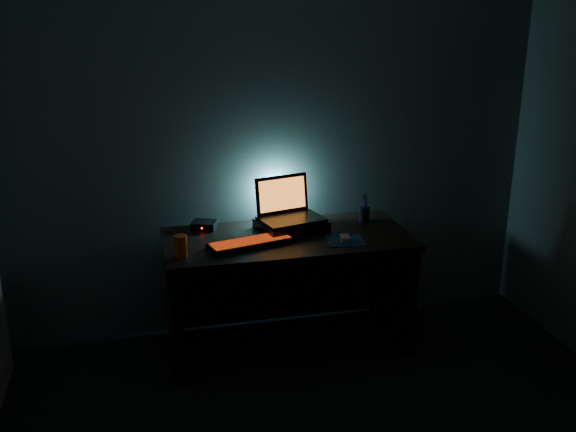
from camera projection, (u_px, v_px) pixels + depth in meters
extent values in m
cube|color=#4B5651|center=(274.00, 143.00, 4.10)|extent=(3.50, 0.00, 2.50)
cube|color=black|center=(287.00, 239.00, 3.92)|extent=(1.50, 0.70, 0.04)
cube|color=black|center=(173.00, 307.00, 3.88)|extent=(0.06, 0.64, 0.71)
cube|color=black|center=(393.00, 284.00, 4.19)|extent=(0.06, 0.64, 0.71)
cube|color=black|center=(276.00, 275.00, 4.34)|extent=(1.38, 0.02, 0.65)
cube|color=black|center=(291.00, 225.00, 4.02)|extent=(0.46, 0.39, 0.06)
cube|color=black|center=(291.00, 219.00, 4.01)|extent=(0.43, 0.34, 0.02)
cube|color=black|center=(282.00, 194.00, 4.08)|extent=(0.36, 0.13, 0.24)
cube|color=orange|center=(282.00, 194.00, 4.07)|extent=(0.32, 0.11, 0.20)
cube|color=black|center=(250.00, 243.00, 3.77)|extent=(0.52, 0.28, 0.03)
cube|color=red|center=(250.00, 240.00, 3.76)|extent=(0.50, 0.25, 0.00)
cube|color=#0B284D|center=(345.00, 241.00, 3.84)|extent=(0.24, 0.23, 0.00)
cube|color=gray|center=(345.00, 238.00, 3.83)|extent=(0.06, 0.09, 0.03)
cylinder|color=black|center=(364.00, 214.00, 4.16)|extent=(0.08, 0.08, 0.10)
cylinder|color=#E5510C|center=(181.00, 246.00, 3.58)|extent=(0.10, 0.10, 0.12)
cube|color=black|center=(204.00, 225.00, 4.03)|extent=(0.18, 0.16, 0.05)
sphere|color=#FF0C07|center=(202.00, 228.00, 3.98)|extent=(0.01, 0.01, 0.01)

